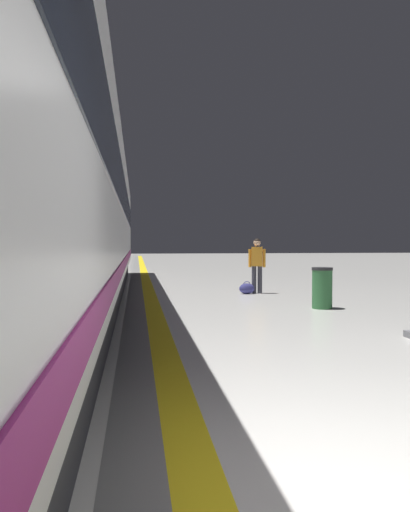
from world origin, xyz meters
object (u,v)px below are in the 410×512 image
(high_speed_train, at_px, (42,186))
(duffel_bag_near, at_px, (247,289))
(waste_bin, at_px, (322,288))
(passenger_near, at_px, (257,262))

(high_speed_train, height_order, duffel_bag_near, high_speed_train)
(waste_bin, bearing_deg, high_speed_train, -170.21)
(waste_bin, bearing_deg, passenger_near, 100.86)
(high_speed_train, relative_size, duffel_bag_near, 68.97)
(waste_bin, bearing_deg, duffel_bag_near, 106.51)
(passenger_near, distance_m, duffel_bag_near, 0.83)
(passenger_near, xyz_separation_m, duffel_bag_near, (-0.32, -0.11, -0.76))
(high_speed_train, xyz_separation_m, passenger_near, (5.13, 4.38, -1.59))
(high_speed_train, bearing_deg, duffel_bag_near, 41.58)
(passenger_near, height_order, waste_bin, passenger_near)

